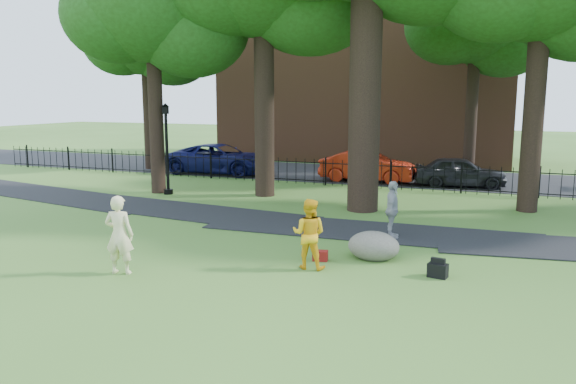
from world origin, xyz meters
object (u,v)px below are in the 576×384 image
at_px(red_sedan, 368,166).
at_px(man, 309,234).
at_px(boulder, 374,244).
at_px(lamppost, 167,150).
at_px(woman, 119,235).

bearing_deg(red_sedan, man, -173.39).
height_order(man, red_sedan, man).
relative_size(boulder, red_sedan, 0.29).
xyz_separation_m(lamppost, red_sedan, (6.95, 6.42, -1.11)).
distance_m(boulder, lamppost, 11.98).
bearing_deg(woman, boulder, -160.55).
bearing_deg(lamppost, man, -60.39).
relative_size(woman, lamppost, 0.49).
xyz_separation_m(boulder, red_sedan, (-3.21, 12.60, 0.36)).
bearing_deg(boulder, red_sedan, 104.30).
height_order(woman, man, woman).
bearing_deg(lamppost, woman, -82.50).
xyz_separation_m(woman, red_sedan, (1.96, 15.93, -0.18)).
xyz_separation_m(man, lamppost, (-8.90, 7.52, 1.01)).
height_order(boulder, red_sedan, red_sedan).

